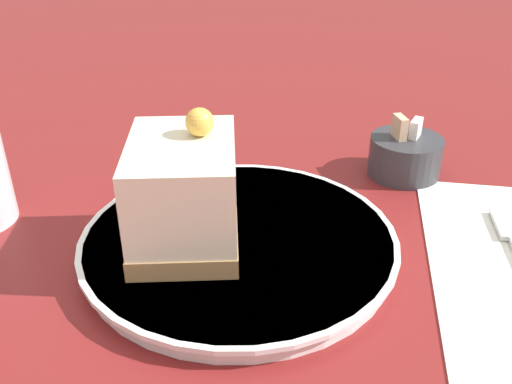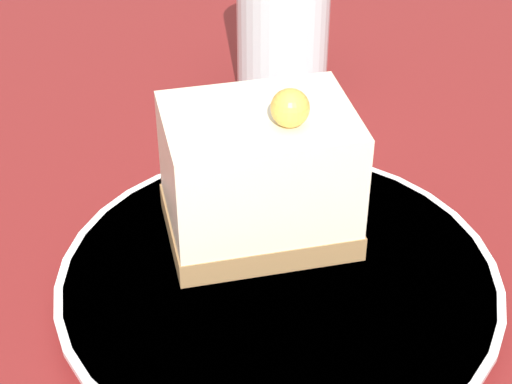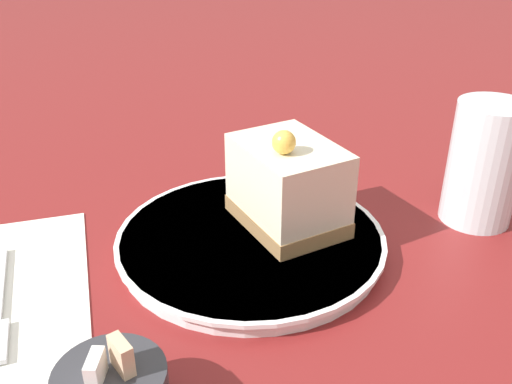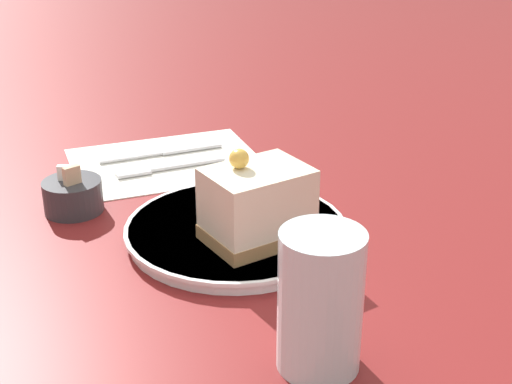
{
  "view_description": "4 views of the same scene",
  "coord_description": "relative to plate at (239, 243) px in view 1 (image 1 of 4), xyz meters",
  "views": [
    {
      "loc": [
        0.03,
        -0.39,
        0.26
      ],
      "look_at": [
        0.0,
        -0.03,
        0.06
      ],
      "focal_mm": 40.0,
      "sensor_mm": 36.0,
      "label": 1
    },
    {
      "loc": [
        0.34,
        -0.06,
        0.34
      ],
      "look_at": [
        -0.03,
        -0.03,
        0.06
      ],
      "focal_mm": 60.0,
      "sensor_mm": 36.0,
      "label": 2
    },
    {
      "loc": [
        0.14,
        0.39,
        0.3
      ],
      "look_at": [
        -0.02,
        -0.02,
        0.06
      ],
      "focal_mm": 40.0,
      "sensor_mm": 36.0,
      "label": 3
    },
    {
      "loc": [
        -0.66,
        0.26,
        0.38
      ],
      "look_at": [
        -0.02,
        -0.04,
        0.06
      ],
      "focal_mm": 50.0,
      "sensor_mm": 36.0,
      "label": 4
    }
  ],
  "objects": [
    {
      "name": "ground_plane",
      "position": [
        0.01,
        0.02,
        -0.01
      ],
      "size": [
        4.0,
        4.0,
        0.0
      ],
      "primitive_type": "plane",
      "color": "maroon"
    },
    {
      "name": "plate",
      "position": [
        0.0,
        0.0,
        0.0
      ],
      "size": [
        0.25,
        0.25,
        0.02
      ],
      "color": "white",
      "rests_on": "ground_plane"
    },
    {
      "name": "cake_slice",
      "position": [
        -0.04,
        -0.01,
        0.05
      ],
      "size": [
        0.09,
        0.12,
        0.1
      ],
      "rotation": [
        0.0,
        0.0,
        0.14
      ],
      "color": "#9E7547",
      "rests_on": "plate"
    },
    {
      "name": "sugar_bowl",
      "position": [
        0.15,
        0.15,
        0.01
      ],
      "size": [
        0.07,
        0.07,
        0.06
      ],
      "color": "#333338",
      "rests_on": "ground_plane"
    }
  ]
}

